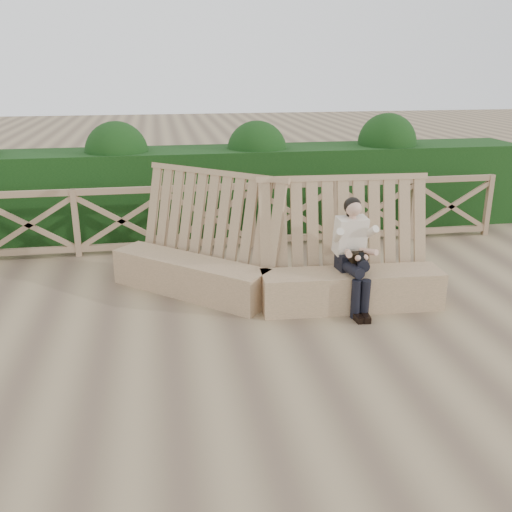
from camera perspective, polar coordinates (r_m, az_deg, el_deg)
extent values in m
plane|color=brown|center=(6.42, -1.53, -8.90)|extent=(60.00, 60.00, 0.00)
cube|color=olive|center=(7.76, -6.63, -2.00)|extent=(2.04, 1.90, 0.49)
cube|color=olive|center=(7.77, -5.56, 2.56)|extent=(2.01, 1.87, 1.60)
cube|color=olive|center=(7.37, 9.50, -3.29)|extent=(2.32, 0.62, 0.49)
cube|color=olive|center=(7.42, 9.17, 1.60)|extent=(2.31, 0.57, 1.60)
cube|color=black|center=(7.33, 9.43, -0.49)|extent=(0.37, 0.28, 0.21)
cube|color=beige|center=(7.27, 9.42, 2.05)|extent=(0.41, 0.31, 0.50)
sphere|color=tan|center=(7.13, 9.73, 4.74)|extent=(0.22, 0.22, 0.20)
sphere|color=black|center=(7.16, 9.63, 4.96)|extent=(0.24, 0.24, 0.22)
cylinder|color=black|center=(7.13, 9.45, -1.22)|extent=(0.18, 0.45, 0.14)
cylinder|color=black|center=(7.18, 10.53, -0.55)|extent=(0.18, 0.46, 0.16)
cylinder|color=black|center=(7.07, 9.94, -4.30)|extent=(0.13, 0.13, 0.49)
cylinder|color=black|center=(7.10, 10.85, -4.25)|extent=(0.13, 0.13, 0.49)
cube|color=black|center=(7.08, 10.14, -6.07)|extent=(0.11, 0.24, 0.08)
cube|color=black|center=(7.10, 10.91, -6.03)|extent=(0.11, 0.24, 0.08)
cube|color=black|center=(7.16, 10.18, -0.20)|extent=(0.23, 0.15, 0.14)
cube|color=black|center=(7.00, 10.59, -0.16)|extent=(0.07, 0.09, 0.12)
cube|color=#937455|center=(9.36, -4.72, 6.85)|extent=(10.10, 0.07, 0.10)
cube|color=#937455|center=(9.60, -4.57, 1.41)|extent=(10.10, 0.07, 0.10)
cube|color=black|center=(10.59, -5.28, 6.58)|extent=(12.00, 1.20, 1.50)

